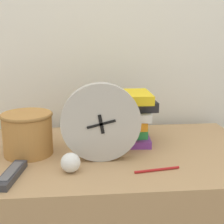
# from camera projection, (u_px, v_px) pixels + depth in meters

# --- Properties ---
(wall_back) EXTENTS (6.00, 0.04, 2.40)m
(wall_back) POSITION_uv_depth(u_px,v_px,m) (87.00, 14.00, 1.32)
(wall_back) COLOR silver
(wall_back) RESTS_ON ground_plane
(desk_clock) EXTENTS (0.25, 0.04, 0.25)m
(desk_clock) POSITION_uv_depth(u_px,v_px,m) (101.00, 123.00, 0.98)
(desk_clock) COLOR #B7B2A8
(desk_clock) RESTS_ON desk
(book_stack) EXTENTS (0.24, 0.21, 0.19)m
(book_stack) POSITION_uv_depth(u_px,v_px,m) (122.00, 117.00, 1.15)
(book_stack) COLOR #7A3899
(book_stack) RESTS_ON desk
(basket) EXTENTS (0.17, 0.17, 0.14)m
(basket) POSITION_uv_depth(u_px,v_px,m) (28.00, 132.00, 1.05)
(basket) COLOR #B27A3D
(basket) RESTS_ON desk
(tv_remote) EXTENTS (0.06, 0.17, 0.02)m
(tv_remote) POSITION_uv_depth(u_px,v_px,m) (11.00, 174.00, 0.89)
(tv_remote) COLOR #333338
(tv_remote) RESTS_ON desk
(crumpled_paper_ball) EXTENTS (0.06, 0.06, 0.06)m
(crumpled_paper_ball) POSITION_uv_depth(u_px,v_px,m) (71.00, 163.00, 0.92)
(crumpled_paper_ball) COLOR white
(crumpled_paper_ball) RESTS_ON desk
(pen) EXTENTS (0.14, 0.03, 0.01)m
(pen) POSITION_uv_depth(u_px,v_px,m) (157.00, 170.00, 0.93)
(pen) COLOR #B21E1E
(pen) RESTS_ON desk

